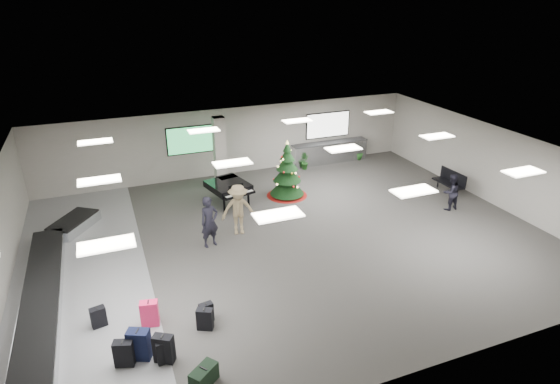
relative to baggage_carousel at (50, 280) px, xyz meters
name	(u,v)px	position (x,y,z in m)	size (l,w,h in m)	color
ground	(289,238)	(7.84, 0.08, -0.21)	(18.00, 18.00, 0.00)	#3A3734
room_envelope	(272,173)	(7.46, 0.75, 2.12)	(18.02, 14.02, 3.21)	#A19E93
baggage_carousel	(50,280)	(0.00, 0.00, 0.00)	(2.28, 9.71, 0.43)	silver
service_counter	(329,152)	(12.84, 6.73, 0.33)	(4.05, 0.65, 1.08)	silver
suitcase_0	(165,351)	(2.73, -4.42, 0.10)	(0.41, 0.25, 0.63)	black
suitcase_1	(164,349)	(2.72, -4.39, 0.16)	(0.54, 0.47, 0.76)	black
pink_suitcase	(150,314)	(2.58, -2.92, 0.15)	(0.51, 0.35, 0.75)	#F41F55
suitcase_3	(206,312)	(4.01, -3.30, 0.06)	(0.39, 0.25, 0.57)	black
navy_suitcase	(139,344)	(2.19, -4.07, 0.19)	(0.60, 0.50, 0.83)	black
suitcase_5	(124,353)	(1.83, -4.17, 0.13)	(0.51, 0.38, 0.70)	black
green_duffel	(204,376)	(3.44, -5.45, 0.01)	(0.75, 0.69, 0.48)	black
suitcase_7	(205,319)	(3.90, -3.60, 0.09)	(0.47, 0.39, 0.63)	black
suitcase_8	(98,317)	(1.31, -2.47, 0.07)	(0.43, 0.30, 0.59)	black
christmas_tree	(287,177)	(9.20, 3.62, 0.64)	(1.75, 1.75, 2.50)	maroon
grand_piano	(229,187)	(6.65, 3.73, 0.54)	(1.81, 2.14, 1.06)	black
bench	(450,180)	(15.98, 1.32, 0.33)	(0.56, 1.55, 0.97)	black
traveler_a	(209,222)	(5.09, 0.62, 0.70)	(0.67, 0.44, 1.83)	black
traveler_b	(238,210)	(6.28, 1.12, 0.74)	(1.23, 0.71, 1.90)	#95815C
traveler_bench	(451,192)	(14.78, -0.08, 0.55)	(0.74, 0.58, 1.52)	black
potted_plant_left	(305,162)	(11.28, 6.27, 0.16)	(0.41, 0.33, 0.75)	#15441B
potted_plant_right	(359,151)	(14.47, 6.57, 0.22)	(0.49, 0.49, 0.87)	#15441B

